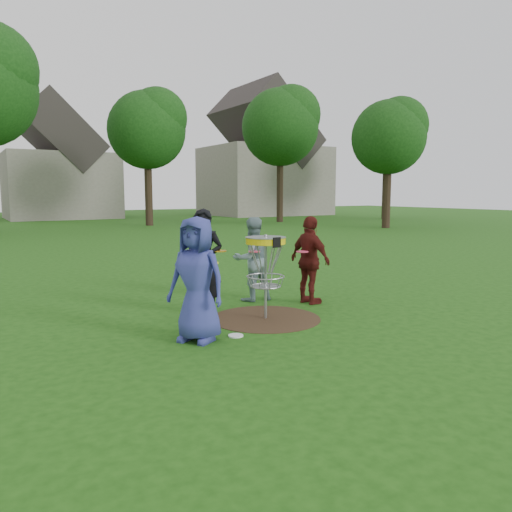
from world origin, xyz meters
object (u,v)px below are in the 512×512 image
player_maroon (310,260)px  disc_golf_basket (266,257)px  player_blue (197,279)px  player_black (204,263)px  player_grey (252,259)px

player_maroon → disc_golf_basket: player_maroon is taller
player_blue → player_black: 1.43m
player_maroon → disc_golf_basket: (-1.30, -0.53, 0.21)m
player_grey → player_blue: bearing=45.7°
player_blue → player_grey: 2.71m
player_black → player_grey: 1.42m
player_black → disc_golf_basket: bearing=3.0°
player_black → player_maroon: size_ratio=1.10×
player_grey → player_maroon: 1.10m
disc_golf_basket → player_blue: bearing=-159.7°
player_black → player_maroon: player_black is taller
player_maroon → disc_golf_basket: 1.42m
player_blue → player_black: player_black is taller
player_black → disc_golf_basket: 1.05m
player_grey → disc_golf_basket: 1.43m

